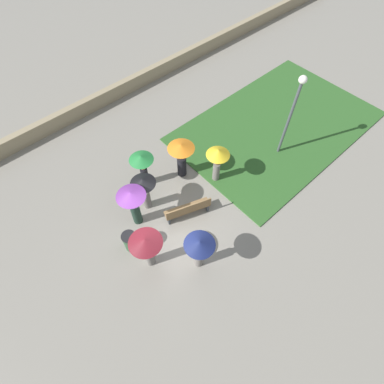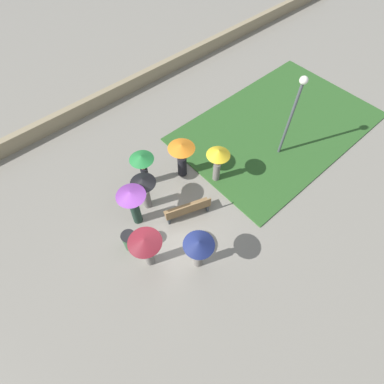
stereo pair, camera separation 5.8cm
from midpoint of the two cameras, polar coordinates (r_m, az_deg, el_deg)
name	(u,v)px [view 1 (the left image)]	position (r m, az deg, el deg)	size (l,w,h in m)	color
ground_plane	(168,231)	(11.75, -4.78, -7.43)	(90.00, 90.00, 0.00)	gray
lawn_patch_near	(277,126)	(15.79, 15.80, 12.03)	(9.85, 6.31, 0.06)	#2D5B26
parapet_wall	(64,118)	(16.37, -23.30, 12.82)	(45.00, 0.35, 0.77)	gray
park_bench	(188,209)	(11.63, -0.92, -3.33)	(1.86, 1.01, 0.90)	brown
lamp_post	(293,107)	(12.87, 18.60, 15.08)	(0.32, 0.32, 4.00)	#474C51
trash_bin	(130,241)	(11.26, -11.84, -9.17)	(0.52, 0.52, 0.88)	#335638
crowd_person_purple	(133,202)	(10.95, -11.37, -1.83)	(1.07, 1.07, 1.97)	#1E3328
crowd_person_black	(144,187)	(11.37, -9.28, 0.86)	(0.97, 0.97, 1.78)	slate
crowd_person_green	(142,164)	(12.08, -9.59, 5.27)	(0.98, 0.98, 1.75)	black
crowd_person_navy	(199,248)	(9.97, 1.25, -10.59)	(1.05, 1.05, 1.79)	slate
crowd_person_yellow	(218,158)	(12.00, 4.77, 6.48)	(0.95, 0.95, 1.86)	slate
crowd_person_maroon	(146,246)	(10.03, -8.84, -10.08)	(1.13, 1.13, 1.85)	slate
crowd_person_orange	(181,155)	(12.29, -2.18, 7.12)	(1.11, 1.11, 1.82)	black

